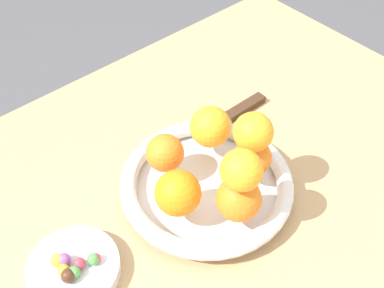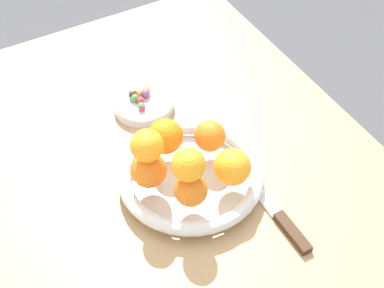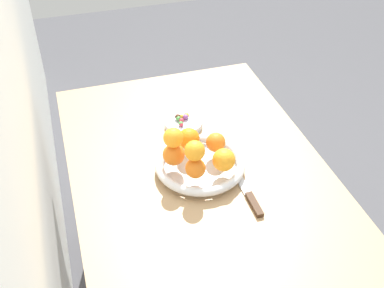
{
  "view_description": "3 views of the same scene",
  "coord_description": "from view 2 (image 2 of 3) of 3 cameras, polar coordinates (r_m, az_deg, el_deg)",
  "views": [
    {
      "loc": [
        0.3,
        0.34,
        1.35
      ],
      "look_at": [
        -0.02,
        -0.03,
        0.83
      ],
      "focal_mm": 45.0,
      "sensor_mm": 36.0,
      "label": 1
    },
    {
      "loc": [
        -0.63,
        0.34,
        1.59
      ],
      "look_at": [
        -0.03,
        0.0,
        0.85
      ],
      "focal_mm": 55.0,
      "sensor_mm": 36.0,
      "label": 2
    },
    {
      "loc": [
        -1.05,
        0.34,
        1.7
      ],
      "look_at": [
        -0.05,
        0.03,
        0.87
      ],
      "focal_mm": 45.0,
      "sensor_mm": 36.0,
      "label": 3
    }
  ],
  "objects": [
    {
      "name": "orange_6",
      "position": [
        0.96,
        -0.35,
        -2.03
      ],
      "size": [
        0.06,
        0.06,
        0.06
      ],
      "primitive_type": "sphere",
      "color": "orange",
      "rests_on": "orange_1"
    },
    {
      "name": "candy_ball_6",
      "position": [
        1.24,
        -5.21,
        4.92
      ],
      "size": [
        0.02,
        0.02,
        0.02
      ],
      "primitive_type": "sphere",
      "color": "gold",
      "rests_on": "candy_dish"
    },
    {
      "name": "candy_ball_7",
      "position": [
        1.23,
        -5.74,
        4.42
      ],
      "size": [
        0.02,
        0.02,
        0.02
      ],
      "primitive_type": "sphere",
      "color": "#4C9947",
      "rests_on": "candy_dish"
    },
    {
      "name": "orange_2",
      "position": [
        1.03,
        3.92,
        -2.25
      ],
      "size": [
        0.07,
        0.07,
        0.07
      ],
      "primitive_type": "sphere",
      "color": "orange",
      "rests_on": "fruit_bowl"
    },
    {
      "name": "candy_dish",
      "position": [
        1.24,
        -4.72,
        3.92
      ],
      "size": [
        0.13,
        0.13,
        0.02
      ],
      "primitive_type": "cylinder",
      "color": "silver",
      "rests_on": "dining_table"
    },
    {
      "name": "candy_ball_0",
      "position": [
        1.23,
        -4.54,
        4.92
      ],
      "size": [
        0.02,
        0.02,
        0.02
      ],
      "primitive_type": "sphere",
      "color": "#8C4C99",
      "rests_on": "candy_dish"
    },
    {
      "name": "fruit_bowl",
      "position": [
        1.08,
        -0.29,
        -3.23
      ],
      "size": [
        0.27,
        0.27,
        0.04
      ],
      "color": "silver",
      "rests_on": "dining_table"
    },
    {
      "name": "candy_ball_5",
      "position": [
        1.24,
        -4.49,
        5.2
      ],
      "size": [
        0.02,
        0.02,
        0.02
      ],
      "primitive_type": "sphere",
      "color": "gold",
      "rests_on": "candy_dish"
    },
    {
      "name": "dining_table",
      "position": [
        1.18,
        -0.7,
        -5.84
      ],
      "size": [
        1.1,
        0.76,
        0.74
      ],
      "color": "tan",
      "rests_on": "ground_plane"
    },
    {
      "name": "orange_4",
      "position": [
        1.08,
        -2.6,
        0.74
      ],
      "size": [
        0.07,
        0.07,
        0.07
      ],
      "primitive_type": "sphere",
      "color": "orange",
      "rests_on": "fruit_bowl"
    },
    {
      "name": "candy_ball_2",
      "position": [
        1.21,
        -4.73,
        3.59
      ],
      "size": [
        0.01,
        0.01,
        0.01
      ],
      "primitive_type": "sphere",
      "color": "#C6384C",
      "rests_on": "candy_dish"
    },
    {
      "name": "orange_5",
      "position": [
        0.98,
        -4.39,
        -0.16
      ],
      "size": [
        0.06,
        0.06,
        0.06
      ],
      "primitive_type": "sphere",
      "color": "orange",
      "rests_on": "orange_0"
    },
    {
      "name": "candy_ball_4",
      "position": [
        1.22,
        -5.01,
        4.24
      ],
      "size": [
        0.02,
        0.02,
        0.02
      ],
      "primitive_type": "sphere",
      "color": "#C6384C",
      "rests_on": "candy_dish"
    },
    {
      "name": "orange_0",
      "position": [
        1.03,
        -4.21,
        -2.53
      ],
      "size": [
        0.06,
        0.06,
        0.06
      ],
      "primitive_type": "sphere",
      "color": "orange",
      "rests_on": "fruit_bowl"
    },
    {
      "name": "candy_ball_3",
      "position": [
        1.21,
        -4.8,
        3.71
      ],
      "size": [
        0.02,
        0.02,
        0.02
      ],
      "primitive_type": "sphere",
      "color": "#4C9947",
      "rests_on": "candy_dish"
    },
    {
      "name": "candy_ball_1",
      "position": [
        1.23,
        -5.93,
        4.7
      ],
      "size": [
        0.02,
        0.02,
        0.02
      ],
      "primitive_type": "sphere",
      "color": "#472819",
      "rests_on": "candy_dish"
    },
    {
      "name": "knife",
      "position": [
        1.07,
        7.8,
        -6.19
      ],
      "size": [
        0.26,
        0.02,
        0.01
      ],
      "color": "#3F2819",
      "rests_on": "dining_table"
    },
    {
      "name": "orange_3",
      "position": [
        1.09,
        1.74,
        0.78
      ],
      "size": [
        0.06,
        0.06,
        0.06
      ],
      "primitive_type": "sphere",
      "color": "orange",
      "rests_on": "fruit_bowl"
    },
    {
      "name": "orange_1",
      "position": [
        1.0,
        -0.12,
        -4.47
      ],
      "size": [
        0.06,
        0.06,
        0.06
      ],
      "primitive_type": "sphere",
      "color": "orange",
      "rests_on": "fruit_bowl"
    }
  ]
}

